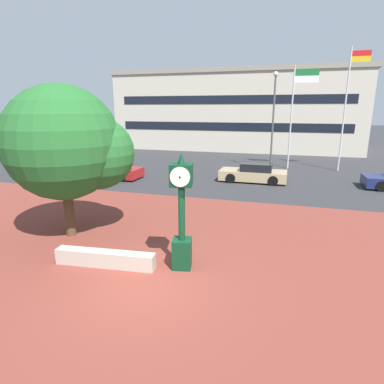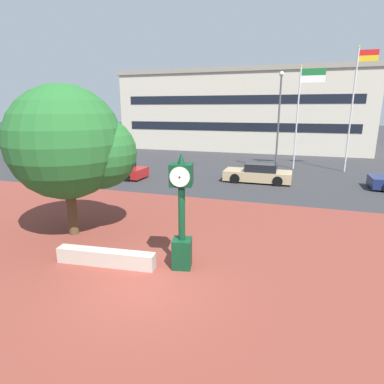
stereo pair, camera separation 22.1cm
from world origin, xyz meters
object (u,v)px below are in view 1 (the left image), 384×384
Objects in this scene: civic_building at (239,110)px; street_lamp_post at (274,113)px; flagpole_primary at (295,107)px; flagpole_secondary at (347,103)px; car_street_mid at (254,173)px; car_street_far at (112,170)px; plaza_tree at (70,145)px; car_street_distant at (49,166)px; street_clock at (182,215)px.

civic_building is 3.83× the size of street_lamp_post.
flagpole_secondary is (3.71, 0.00, 0.30)m from flagpole_primary.
car_street_mid is 1.01× the size of car_street_far.
flagpole_secondary reaches higher than car_street_mid.
car_street_distant is at bearing 133.90° from plaza_tree.
street_lamp_post is (10.65, 6.13, 3.93)m from car_street_far.
street_lamp_post is (-5.30, -1.39, -0.71)m from flagpole_secondary.
civic_building is (-10.41, 15.59, -0.65)m from flagpole_secondary.
plaza_tree is 0.76× the size of street_lamp_post.
car_street_far is at bearing -148.43° from flagpole_primary.
street_clock is 13.00m from car_street_mid.
car_street_far is 0.55× the size of flagpole_primary.
flagpole_secondary is (21.43, 7.29, 4.64)m from car_street_distant.
street_clock is at bearing -95.57° from street_lamp_post.
plaza_tree is at bearing -114.92° from flagpole_primary.
flagpole_primary is (8.05, 17.33, 1.42)m from plaza_tree.
car_street_distant is at bearing 95.58° from car_street_mid.
car_street_mid is 22.22m from civic_building.
civic_building is (11.02, 22.87, 3.99)m from car_street_distant.
street_clock is 17.68m from street_lamp_post.
street_clock is 0.45× the size of flagpole_primary.
car_street_far is (-9.81, -1.68, -0.00)m from car_street_mid.
street_clock is at bearing -139.65° from car_street_far.
flagpole_secondary is at bearing 0.00° from flagpole_primary.
flagpole_secondary is (11.76, 17.33, 1.72)m from plaza_tree.
flagpole_secondary is at bearing -69.20° from car_street_distant.
street_lamp_post reaches higher than car_street_far.
street_clock is at bearing -126.46° from car_street_distant.
car_street_far is at bearing 99.89° from car_street_mid.
car_street_distant is 0.16× the size of civic_building.
civic_building is (-6.70, 15.59, -0.35)m from flagpole_primary.
street_clock is 18.48m from car_street_distant.
car_street_distant is 23.11m from flagpole_secondary.
plaza_tree is 11.06m from car_street_far.
flagpole_primary is 3.72m from flagpole_secondary.
civic_building reaches higher than street_clock.
street_clock is at bearing -110.43° from flagpole_secondary.
car_street_mid is 0.96× the size of car_street_distant.
car_street_distant is 0.58× the size of flagpole_primary.
car_street_mid is at bearing -78.72° from civic_building.
street_clock is at bearing 176.42° from car_street_mid.
plaza_tree is (-4.77, 1.43, 1.76)m from street_clock.
street_lamp_post is at bearing -138.79° from flagpole_primary.
plaza_tree is 1.29× the size of car_street_mid.
flagpole_secondary reaches higher than civic_building.
car_street_far is 0.15× the size of civic_building.
flagpole_secondary is 5.52m from street_lamp_post.
plaza_tree is 1.23× the size of car_street_distant.
civic_building is 17.73m from street_lamp_post.
street_clock is 20.33m from flagpole_secondary.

